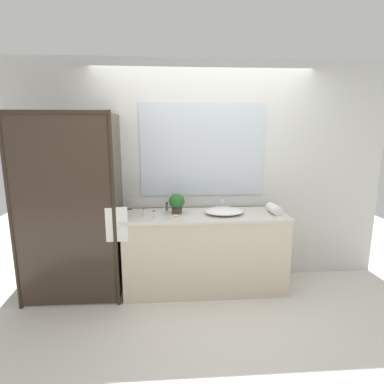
% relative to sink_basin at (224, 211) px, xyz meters
% --- Properties ---
extents(ground_plane, '(8.00, 8.00, 0.00)m').
position_rel_sink_basin_xyz_m(ground_plane, '(-0.20, 0.02, -0.93)').
color(ground_plane, silver).
extents(wall_back_with_mirror, '(4.40, 0.06, 2.60)m').
position_rel_sink_basin_xyz_m(wall_back_with_mirror, '(-0.20, 0.36, 0.37)').
color(wall_back_with_mirror, silver).
rests_on(wall_back_with_mirror, ground_plane).
extents(vanity_cabinet, '(1.80, 0.58, 0.90)m').
position_rel_sink_basin_xyz_m(vanity_cabinet, '(-0.20, 0.03, -0.48)').
color(vanity_cabinet, beige).
rests_on(vanity_cabinet, ground_plane).
extents(shower_enclosure, '(1.20, 0.59, 2.00)m').
position_rel_sink_basin_xyz_m(shower_enclosure, '(-1.48, -0.17, 0.09)').
color(shower_enclosure, '#2D2319').
rests_on(shower_enclosure, ground_plane).
extents(sink_basin, '(0.44, 0.34, 0.07)m').
position_rel_sink_basin_xyz_m(sink_basin, '(0.00, 0.00, 0.00)').
color(sink_basin, white).
rests_on(sink_basin, vanity_cabinet).
extents(faucet, '(0.17, 0.14, 0.13)m').
position_rel_sink_basin_xyz_m(faucet, '(0.00, 0.17, 0.01)').
color(faucet, silver).
rests_on(faucet, vanity_cabinet).
extents(potted_plant, '(0.18, 0.18, 0.22)m').
position_rel_sink_basin_xyz_m(potted_plant, '(-0.52, 0.07, 0.09)').
color(potted_plant, '#473828').
rests_on(potted_plant, vanity_cabinet).
extents(soap_dish, '(0.10, 0.07, 0.04)m').
position_rel_sink_basin_xyz_m(soap_dish, '(-0.54, -0.12, -0.02)').
color(soap_dish, silver).
rests_on(soap_dish, vanity_cabinet).
extents(amenity_bottle_shampoo, '(0.03, 0.03, 0.08)m').
position_rel_sink_basin_xyz_m(amenity_bottle_shampoo, '(-0.77, -0.09, 0.00)').
color(amenity_bottle_shampoo, silver).
rests_on(amenity_bottle_shampoo, vanity_cabinet).
extents(amenity_bottle_body_wash, '(0.03, 0.03, 0.10)m').
position_rel_sink_basin_xyz_m(amenity_bottle_body_wash, '(-0.63, 0.19, 0.01)').
color(amenity_bottle_body_wash, '#4C7056').
rests_on(amenity_bottle_body_wash, vanity_cabinet).
extents(amenity_bottle_conditioner, '(0.03, 0.03, 0.09)m').
position_rel_sink_basin_xyz_m(amenity_bottle_conditioner, '(-0.88, 0.00, 0.01)').
color(amenity_bottle_conditioner, silver).
rests_on(amenity_bottle_conditioner, vanity_cabinet).
extents(rolled_towel_near_edge, '(0.13, 0.22, 0.11)m').
position_rel_sink_basin_xyz_m(rolled_towel_near_edge, '(0.56, -0.02, 0.02)').
color(rolled_towel_near_edge, white).
rests_on(rolled_towel_near_edge, vanity_cabinet).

